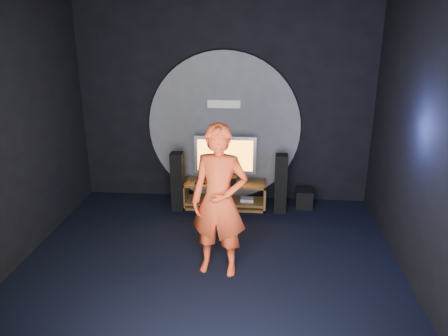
# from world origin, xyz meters

# --- Properties ---
(floor) EXTENTS (5.00, 5.00, 0.00)m
(floor) POSITION_xyz_m (0.00, 0.00, 0.00)
(floor) COLOR black
(floor) RESTS_ON ground
(back_wall) EXTENTS (5.00, 0.04, 3.50)m
(back_wall) POSITION_xyz_m (0.00, 2.50, 1.75)
(back_wall) COLOR black
(back_wall) RESTS_ON ground
(front_wall) EXTENTS (5.00, 0.04, 3.50)m
(front_wall) POSITION_xyz_m (0.00, -2.50, 1.75)
(front_wall) COLOR black
(front_wall) RESTS_ON ground
(left_wall) EXTENTS (0.04, 5.00, 3.50)m
(left_wall) POSITION_xyz_m (-2.50, 0.00, 1.75)
(left_wall) COLOR black
(left_wall) RESTS_ON ground
(right_wall) EXTENTS (0.04, 5.00, 3.50)m
(right_wall) POSITION_xyz_m (2.50, 0.00, 1.75)
(right_wall) COLOR black
(right_wall) RESTS_ON ground
(wall_disc_panel) EXTENTS (2.60, 0.11, 2.60)m
(wall_disc_panel) POSITION_xyz_m (0.00, 2.44, 1.30)
(wall_disc_panel) COLOR #515156
(wall_disc_panel) RESTS_ON ground
(media_console) EXTENTS (1.40, 0.45, 0.45)m
(media_console) POSITION_xyz_m (0.05, 2.05, 0.19)
(media_console) COLOR olive
(media_console) RESTS_ON ground
(tv) EXTENTS (1.04, 0.22, 0.78)m
(tv) POSITION_xyz_m (0.05, 2.12, 0.88)
(tv) COLOR #B8B8C0
(tv) RESTS_ON media_console
(center_speaker) EXTENTS (0.40, 0.15, 0.15)m
(center_speaker) POSITION_xyz_m (0.05, 1.90, 0.53)
(center_speaker) COLOR black
(center_speaker) RESTS_ON media_console
(remote) EXTENTS (0.18, 0.05, 0.02)m
(remote) POSITION_xyz_m (-0.36, 1.93, 0.46)
(remote) COLOR black
(remote) RESTS_ON media_console
(tower_speaker_left) EXTENTS (0.20, 0.22, 1.00)m
(tower_speaker_left) POSITION_xyz_m (-0.73, 1.88, 0.50)
(tower_speaker_left) COLOR black
(tower_speaker_left) RESTS_ON ground
(tower_speaker_right) EXTENTS (0.20, 0.22, 1.00)m
(tower_speaker_right) POSITION_xyz_m (0.98, 1.94, 0.50)
(tower_speaker_right) COLOR black
(tower_speaker_right) RESTS_ON ground
(subwoofer) EXTENTS (0.29, 0.29, 0.31)m
(subwoofer) POSITION_xyz_m (1.40, 2.14, 0.16)
(subwoofer) COLOR black
(subwoofer) RESTS_ON ground
(player) EXTENTS (0.76, 0.55, 1.93)m
(player) POSITION_xyz_m (0.14, 0.04, 0.97)
(player) COLOR #E4441F
(player) RESTS_ON ground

